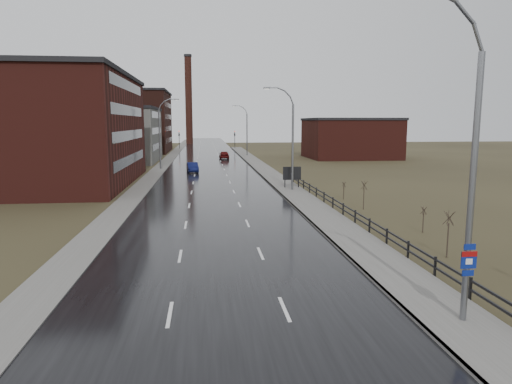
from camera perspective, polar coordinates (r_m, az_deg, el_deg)
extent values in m
plane|color=#2D2819|center=(15.37, -2.71, -20.81)|extent=(320.00, 320.00, 0.00)
cube|color=black|center=(73.75, -5.78, 2.78)|extent=(14.00, 300.00, 0.06)
cube|color=#595651|center=(49.83, 4.53, 0.03)|extent=(3.20, 180.00, 0.18)
cube|color=slate|center=(49.57, 2.81, 0.00)|extent=(0.16, 180.00, 0.18)
cube|color=#595651|center=(74.11, -12.14, 2.68)|extent=(2.40, 260.00, 0.12)
cube|color=#471914|center=(61.76, -25.71, 6.85)|extent=(22.00, 28.00, 13.00)
cube|color=black|center=(62.01, -26.13, 13.08)|extent=(22.44, 28.56, 0.50)
cube|color=black|center=(59.25, -15.39, 3.96)|extent=(0.06, 22.40, 1.20)
cube|color=black|center=(59.10, -15.51, 6.86)|extent=(0.06, 22.40, 1.20)
cube|color=black|center=(59.09, -15.63, 9.76)|extent=(0.06, 22.40, 1.20)
cube|color=black|center=(59.24, -15.75, 12.66)|extent=(0.06, 22.40, 1.20)
cube|color=slate|center=(92.99, -17.21, 6.72)|extent=(16.00, 20.00, 10.00)
cube|color=black|center=(93.00, -17.35, 9.96)|extent=(16.32, 20.40, 0.50)
cube|color=black|center=(91.93, -12.24, 5.65)|extent=(0.06, 16.00, 1.20)
cube|color=black|center=(91.83, -12.30, 7.52)|extent=(0.06, 16.00, 1.20)
cube|color=black|center=(91.83, -12.36, 9.39)|extent=(0.06, 16.00, 1.20)
cube|color=#331611|center=(123.37, -16.98, 8.29)|extent=(26.00, 24.00, 15.00)
cube|color=black|center=(123.61, -17.14, 11.88)|extent=(26.52, 24.48, 0.50)
cube|color=black|center=(121.79, -10.84, 6.39)|extent=(0.06, 19.20, 1.20)
cube|color=black|center=(121.72, -10.88, 7.80)|extent=(0.06, 19.20, 1.20)
cube|color=black|center=(121.71, -10.92, 9.21)|extent=(0.06, 19.20, 1.20)
cube|color=black|center=(121.79, -10.96, 10.62)|extent=(0.06, 19.20, 1.20)
cube|color=#471914|center=(100.37, 11.70, 6.47)|extent=(18.00, 16.00, 8.00)
cube|color=black|center=(100.31, 11.78, 8.90)|extent=(18.36, 16.32, 0.50)
cylinder|color=#331611|center=(163.61, -8.41, 11.20)|extent=(2.40, 2.40, 30.00)
cylinder|color=black|center=(165.01, -8.53, 16.52)|extent=(2.70, 2.70, 0.80)
cylinder|color=slate|center=(18.30, 25.36, -0.22)|extent=(0.24, 0.24, 10.00)
cylinder|color=slate|center=(18.25, 25.98, 16.97)|extent=(0.57, 0.14, 1.12)
cylinder|color=slate|center=(18.13, 24.62, 19.74)|extent=(0.91, 0.14, 0.91)
cube|color=navy|center=(18.58, 25.16, -6.23)|extent=(0.45, 0.04, 0.22)
cube|color=navy|center=(18.71, 25.06, -7.71)|extent=(0.60, 0.04, 0.65)
cube|color=maroon|center=(18.64, 25.12, -7.04)|extent=(0.60, 0.04, 0.20)
cube|color=navy|center=(18.85, 24.96, -9.17)|extent=(0.45, 0.04, 0.22)
cube|color=silver|center=(18.70, 25.08, -7.87)|extent=(0.26, 0.02, 0.22)
cylinder|color=slate|center=(50.37, 4.60, 5.46)|extent=(0.24, 0.24, 9.50)
cylinder|color=slate|center=(50.31, 4.48, 11.33)|extent=(0.51, 0.14, 0.98)
cylinder|color=slate|center=(50.26, 3.95, 12.15)|extent=(0.81, 0.14, 0.81)
cylinder|color=slate|center=(50.17, 3.13, 12.71)|extent=(0.98, 0.14, 0.51)
cylinder|color=slate|center=(50.05, 2.16, 12.92)|extent=(1.01, 0.14, 0.14)
cube|color=slate|center=(49.95, 1.36, 12.87)|extent=(0.70, 0.28, 0.18)
cube|color=silver|center=(49.94, 1.36, 12.76)|extent=(0.50, 0.20, 0.04)
cylinder|color=slate|center=(75.75, -11.95, 6.37)|extent=(0.24, 0.24, 9.50)
cylinder|color=slate|center=(75.72, -11.95, 10.27)|extent=(0.51, 0.14, 0.98)
cylinder|color=slate|center=(75.70, -11.60, 10.83)|extent=(0.81, 0.14, 0.81)
cylinder|color=slate|center=(75.66, -11.06, 11.20)|extent=(0.98, 0.14, 0.51)
cylinder|color=slate|center=(75.61, -10.42, 11.35)|extent=(1.01, 0.14, 0.14)
cube|color=slate|center=(75.57, -9.88, 11.33)|extent=(0.70, 0.28, 0.18)
cube|color=silver|center=(75.56, -9.88, 11.25)|extent=(0.50, 0.20, 0.04)
cylinder|color=slate|center=(103.84, -1.13, 7.13)|extent=(0.24, 0.24, 9.50)
cylinder|color=slate|center=(103.82, -1.23, 9.98)|extent=(0.51, 0.14, 0.98)
cylinder|color=slate|center=(103.79, -1.50, 10.37)|extent=(0.81, 0.14, 0.81)
cylinder|color=slate|center=(103.75, -1.90, 10.63)|extent=(0.98, 0.14, 0.51)
cylinder|color=slate|center=(103.69, -2.37, 10.72)|extent=(1.01, 0.14, 0.14)
cube|color=slate|center=(103.64, -2.76, 10.70)|extent=(0.70, 0.28, 0.18)
cube|color=silver|center=(103.64, -2.76, 10.64)|extent=(0.50, 0.20, 0.04)
cube|color=black|center=(21.78, 25.21, -10.97)|extent=(0.10, 0.10, 1.10)
cube|color=black|center=(24.24, 21.47, -8.76)|extent=(0.10, 0.10, 1.10)
cube|color=black|center=(26.81, 18.47, -6.95)|extent=(0.10, 0.10, 1.10)
cube|color=black|center=(29.46, 16.03, -5.44)|extent=(0.10, 0.10, 1.10)
cube|color=black|center=(32.17, 13.99, -4.17)|extent=(0.10, 0.10, 1.10)
cube|color=black|center=(34.93, 12.29, -3.10)|extent=(0.10, 0.10, 1.10)
cube|color=black|center=(37.72, 10.83, -2.19)|extent=(0.10, 0.10, 1.10)
cube|color=black|center=(40.55, 9.58, -1.40)|extent=(0.10, 0.10, 1.10)
cube|color=black|center=(43.40, 8.50, -0.71)|extent=(0.10, 0.10, 1.10)
cube|color=black|center=(46.27, 7.55, -0.11)|extent=(0.10, 0.10, 1.10)
cube|color=black|center=(49.15, 6.71, 0.42)|extent=(0.10, 0.10, 1.10)
cube|color=black|center=(52.05, 5.96, 0.89)|extent=(0.10, 0.10, 1.10)
cube|color=black|center=(54.95, 5.29, 1.32)|extent=(0.10, 0.10, 1.10)
cube|color=black|center=(57.87, 4.69, 1.70)|extent=(0.10, 0.10, 1.10)
cube|color=black|center=(34.39, 12.57, -2.62)|extent=(0.08, 53.00, 0.10)
cube|color=black|center=(34.47, 12.55, -3.27)|extent=(0.08, 53.00, 0.10)
cylinder|color=#382D23|center=(27.99, 22.84, -5.60)|extent=(0.08, 0.08, 1.97)
cylinder|color=#382D23|center=(27.74, 23.08, -3.03)|extent=(0.04, 0.66, 0.78)
cylinder|color=#382D23|center=(27.77, 22.97, -3.01)|extent=(0.63, 0.25, 0.79)
cylinder|color=#382D23|center=(27.72, 22.89, -3.02)|extent=(0.37, 0.56, 0.80)
cylinder|color=#382D23|center=(27.67, 22.95, -3.05)|extent=(0.37, 0.56, 0.80)
cylinder|color=#382D23|center=(27.69, 23.07, -3.05)|extent=(0.63, 0.25, 0.79)
cylinder|color=#382D23|center=(33.69, 20.16, -3.65)|extent=(0.08, 0.08, 1.35)
cylinder|color=#382D23|center=(33.54, 20.32, -2.18)|extent=(0.04, 0.46, 0.54)
cylinder|color=#382D23|center=(33.57, 20.23, -2.17)|extent=(0.44, 0.18, 0.55)
cylinder|color=#382D23|center=(33.53, 20.15, -2.18)|extent=(0.27, 0.39, 0.56)
cylinder|color=#382D23|center=(33.48, 20.20, -2.20)|extent=(0.27, 0.39, 0.56)
cylinder|color=#382D23|center=(33.49, 20.30, -2.20)|extent=(0.44, 0.18, 0.55)
cylinder|color=#382D23|center=(41.01, 13.32, -0.86)|extent=(0.08, 0.08, 1.87)
cylinder|color=#382D23|center=(40.85, 13.44, 0.82)|extent=(0.04, 0.63, 0.74)
cylinder|color=#382D23|center=(40.89, 13.37, 0.83)|extent=(0.60, 0.24, 0.74)
cylinder|color=#382D23|center=(40.85, 13.31, 0.83)|extent=(0.36, 0.53, 0.75)
cylinder|color=#382D23|center=(40.79, 13.33, 0.82)|extent=(0.36, 0.53, 0.75)
cylinder|color=#382D23|center=(40.80, 13.42, 0.81)|extent=(0.60, 0.24, 0.74)
cylinder|color=#382D23|center=(46.02, 10.91, -0.11)|extent=(0.08, 0.08, 1.30)
cylinder|color=#382D23|center=(45.92, 11.00, 0.93)|extent=(0.04, 0.45, 0.52)
cylinder|color=#382D23|center=(45.95, 10.94, 0.94)|extent=(0.42, 0.17, 0.53)
cylinder|color=#382D23|center=(45.92, 10.88, 0.93)|extent=(0.26, 0.38, 0.53)
cylinder|color=#382D23|center=(45.86, 10.90, 0.92)|extent=(0.26, 0.38, 0.53)
cylinder|color=#382D23|center=(45.86, 10.97, 0.92)|extent=(0.42, 0.17, 0.53)
cube|color=black|center=(52.45, 3.63, 1.37)|extent=(0.10, 0.10, 1.80)
cube|color=black|center=(52.75, 5.34, 1.39)|extent=(0.10, 0.10, 1.80)
cube|color=silver|center=(52.44, 4.51, 2.36)|extent=(2.00, 0.08, 1.41)
cube|color=black|center=(52.39, 4.52, 2.35)|extent=(2.10, 0.04, 1.51)
cylinder|color=black|center=(133.64, -9.58, 6.44)|extent=(0.16, 0.16, 5.20)
imported|color=black|center=(133.58, -9.60, 7.36)|extent=(0.58, 2.73, 1.10)
sphere|color=#FF190C|center=(133.42, -9.61, 7.49)|extent=(0.18, 0.18, 0.18)
cylinder|color=black|center=(133.74, -2.67, 6.55)|extent=(0.16, 0.16, 5.20)
imported|color=black|center=(133.68, -2.68, 7.47)|extent=(0.58, 2.73, 1.10)
sphere|color=#FF190C|center=(133.52, -2.68, 7.60)|extent=(0.18, 0.18, 0.18)
imported|color=#0D1345|center=(70.34, -7.94, 3.04)|extent=(2.04, 4.65, 1.49)
imported|color=#530D0D|center=(95.93, -4.00, 4.64)|extent=(2.06, 4.87, 1.65)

